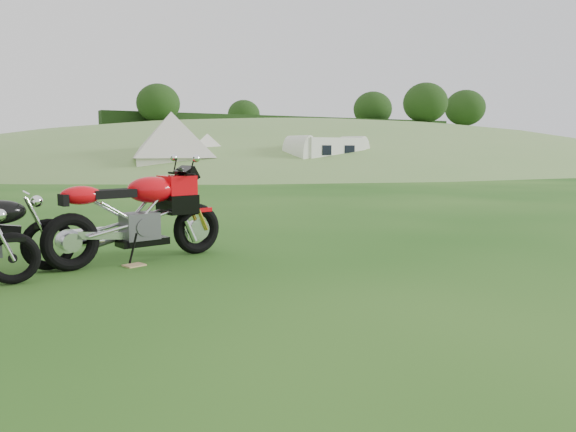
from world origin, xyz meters
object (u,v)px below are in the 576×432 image
sport_motorcycle (137,208)px  caravan (327,158)px  tent_mid (172,148)px  tent_right (208,154)px  plywood_board (134,265)px

sport_motorcycle → caravan: caravan is taller
caravan → sport_motorcycle: bearing=-137.8°
sport_motorcycle → tent_mid: size_ratio=0.68×
tent_right → caravan: size_ratio=0.64×
tent_mid → tent_right: bearing=29.9°
plywood_board → tent_right: tent_right is taller
plywood_board → tent_mid: size_ratio=0.07×
sport_motorcycle → caravan: 20.26m
tent_right → sport_motorcycle: bearing=-93.0°
sport_motorcycle → tent_right: tent_right is taller
tent_right → plywood_board: bearing=-93.1°
tent_right → tent_mid: bearing=-141.3°
caravan → tent_right: bearing=138.0°
plywood_board → tent_right: size_ratio=0.09×
sport_motorcycle → plywood_board: (-0.13, -0.26, -0.68)m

